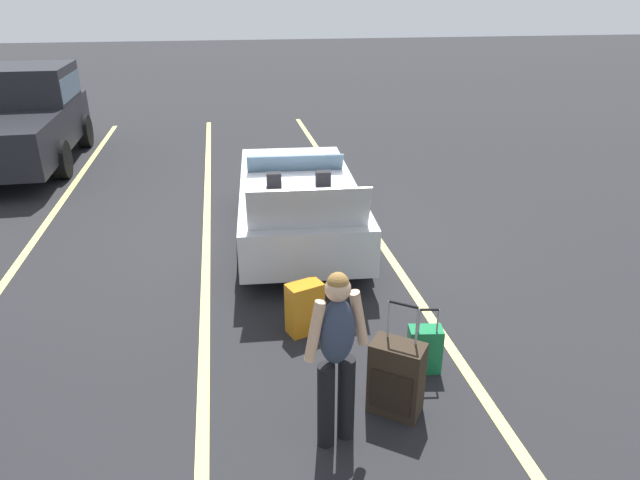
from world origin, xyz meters
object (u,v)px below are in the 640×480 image
at_px(convertible_car, 297,199).
at_px(parked_pickup_truck_near, 25,115).
at_px(suitcase_medium_bright, 305,308).
at_px(suitcase_small_carryon, 424,349).
at_px(suitcase_large_black, 396,378).
at_px(traveler_person, 337,351).

bearing_deg(convertible_car, parked_pickup_truck_near, 50.33).
bearing_deg(suitcase_medium_bright, suitcase_small_carryon, -150.26).
bearing_deg(parked_pickup_truck_near, suitcase_small_carryon, -146.58).
bearing_deg(convertible_car, suitcase_medium_bright, 177.57).
height_order(convertible_car, suitcase_medium_bright, convertible_car).
xyz_separation_m(suitcase_large_black, suitcase_medium_bright, (1.49, 0.63, -0.06)).
bearing_deg(suitcase_small_carryon, convertible_car, 20.14).
bearing_deg(suitcase_small_carryon, suitcase_large_black, 147.58).
relative_size(suitcase_medium_bright, parked_pickup_truck_near, 0.12).
bearing_deg(parked_pickup_truck_near, traveler_person, -153.73).
height_order(suitcase_small_carryon, traveler_person, traveler_person).
relative_size(suitcase_large_black, suitcase_medium_bright, 1.82).
bearing_deg(convertible_car, suitcase_large_black, -172.12).
xyz_separation_m(suitcase_small_carryon, traveler_person, (-0.82, 1.10, 0.68)).
bearing_deg(convertible_car, traveler_person, -179.97).
distance_m(suitcase_large_black, traveler_person, 0.87).
xyz_separation_m(suitcase_medium_bright, parked_pickup_truck_near, (8.01, 5.07, 0.80)).
bearing_deg(parked_pickup_truck_near, convertible_car, -134.76).
xyz_separation_m(suitcase_large_black, suitcase_small_carryon, (0.56, -0.48, -0.12)).
bearing_deg(suitcase_large_black, convertible_car, -140.17).
height_order(convertible_car, suitcase_small_carryon, convertible_car).
xyz_separation_m(convertible_car, suitcase_medium_bright, (-2.89, 0.32, -0.28)).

